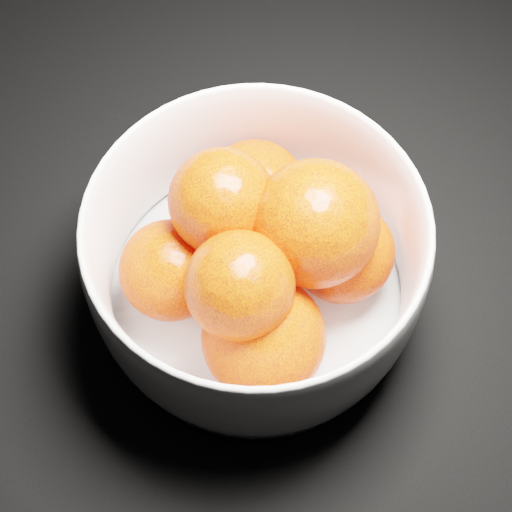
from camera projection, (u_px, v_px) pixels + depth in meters
ground at (267, 78)px, 0.66m from camera, size 3.00×3.00×0.00m
bowl at (256, 260)px, 0.50m from camera, size 0.24×0.24×0.11m
orange_pile at (264, 251)px, 0.49m from camera, size 0.18×0.18×0.13m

